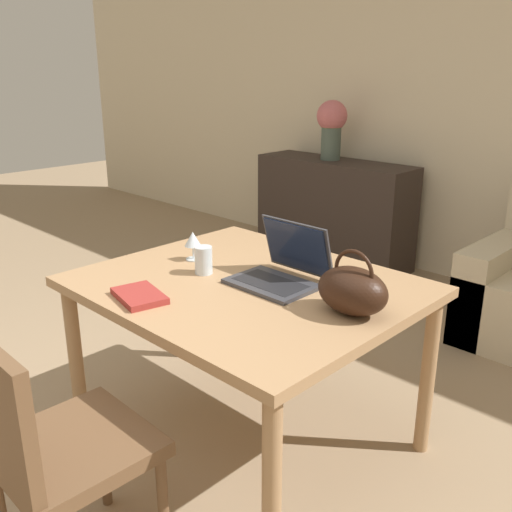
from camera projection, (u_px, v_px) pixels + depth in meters
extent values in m
plane|color=#997F60|center=(84.00, 511.00, 2.09)|extent=(14.00, 14.00, 0.00)
cube|color=beige|center=(496.00, 96.00, 3.88)|extent=(10.00, 0.06, 2.70)
cube|color=#A87F56|center=(247.00, 287.00, 2.26)|extent=(1.26, 1.06, 0.04)
cylinder|color=#A87F56|center=(76.00, 362.00, 2.44)|extent=(0.06, 0.06, 0.70)
cylinder|color=#A87F56|center=(272.00, 495.00, 1.69)|extent=(0.06, 0.06, 0.70)
cylinder|color=#A87F56|center=(235.00, 300.00, 3.08)|extent=(0.06, 0.06, 0.70)
cylinder|color=#A87F56|center=(428.00, 376.00, 2.33)|extent=(0.06, 0.06, 0.70)
cube|color=brown|center=(74.00, 448.00, 1.75)|extent=(0.45, 0.45, 0.05)
cylinder|color=brown|center=(103.00, 456.00, 2.07)|extent=(0.04, 0.04, 0.42)
cylinder|color=brown|center=(163.00, 510.00, 1.82)|extent=(0.04, 0.04, 0.42)
cylinder|color=brown|center=(0.00, 509.00, 1.82)|extent=(0.04, 0.04, 0.42)
cube|color=#C1B293|center=(498.00, 283.00, 3.51)|extent=(0.20, 0.91, 0.56)
cube|color=#332823|center=(333.00, 211.00, 4.68)|extent=(1.34, 0.40, 0.83)
cube|color=#38383D|center=(271.00, 284.00, 2.21)|extent=(0.33, 0.23, 0.02)
cube|color=black|center=(270.00, 282.00, 2.21)|extent=(0.28, 0.15, 0.00)
cube|color=#38383D|center=(297.00, 247.00, 2.28)|extent=(0.33, 0.07, 0.22)
cube|color=#19233D|center=(296.00, 247.00, 2.28)|extent=(0.30, 0.06, 0.20)
cylinder|color=silver|center=(204.00, 260.00, 2.33)|extent=(0.07, 0.07, 0.11)
cylinder|color=silver|center=(194.00, 259.00, 2.51)|extent=(0.07, 0.07, 0.01)
cylinder|color=silver|center=(193.00, 252.00, 2.50)|extent=(0.01, 0.01, 0.06)
cone|color=silver|center=(193.00, 239.00, 2.48)|extent=(0.07, 0.07, 0.06)
ellipsoid|color=black|center=(352.00, 291.00, 1.95)|extent=(0.26, 0.19, 0.16)
torus|color=black|center=(354.00, 272.00, 1.93)|extent=(0.16, 0.01, 0.16)
cylinder|color=#47564C|center=(331.00, 144.00, 4.54)|extent=(0.16, 0.16, 0.25)
sphere|color=#3D6B38|center=(332.00, 122.00, 4.49)|extent=(0.18, 0.18, 0.18)
sphere|color=#C6666B|center=(332.00, 116.00, 4.48)|extent=(0.24, 0.24, 0.24)
cube|color=maroon|center=(139.00, 296.00, 2.09)|extent=(0.24, 0.19, 0.02)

